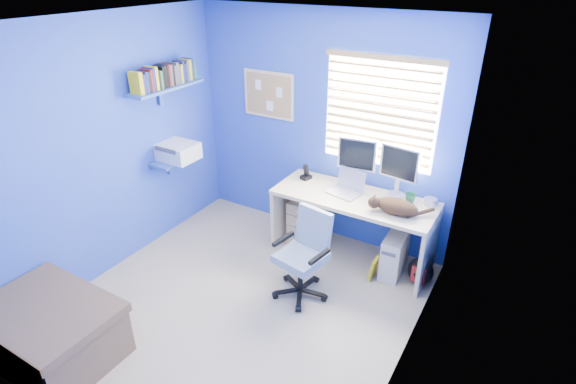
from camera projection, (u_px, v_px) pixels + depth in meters
The scene contains 23 objects.
floor at pixel (239, 305), 4.21m from camera, with size 3.00×3.20×0.00m, color #B5A58D.
ceiling at pixel (221, 23), 3.07m from camera, with size 3.00×3.20×0.00m, color white.
wall_back at pixel (321, 130), 4.87m from camera, with size 3.00×0.01×2.50m, color blue.
wall_front at pixel (52, 300), 2.42m from camera, with size 3.00×0.01×2.50m, color blue.
wall_left at pixel (106, 151), 4.32m from camera, with size 0.01×3.20×2.50m, color blue.
wall_right at pixel (414, 238), 2.96m from camera, with size 0.01×3.20×2.50m, color blue.
desk at pixel (352, 228), 4.74m from camera, with size 1.66×0.65×0.74m, color tan.
laptop at pixel (344, 184), 4.59m from camera, with size 0.33×0.26×0.22m, color silver.
monitor_left at pixel (357, 163), 4.67m from camera, with size 0.40×0.12×0.54m, color silver.
monitor_right at pixel (399, 172), 4.47m from camera, with size 0.40×0.12×0.54m, color silver.
phone at pixel (306, 172), 4.91m from camera, with size 0.09×0.11×0.17m, color black.
mug at pixel (410, 199), 4.43m from camera, with size 0.10×0.09×0.10m, color #1F6734.
cd_spindle at pixel (430, 202), 4.40m from camera, with size 0.13×0.13×0.07m, color silver.
cat at pixel (397, 206), 4.24m from camera, with size 0.41×0.21×0.15m, color black.
tower_pc at pixel (395, 254), 4.57m from camera, with size 0.19×0.44×0.45m, color beige.
drawer_boxes at pixel (306, 223), 5.02m from camera, with size 0.35×0.28×0.54m, color #D0B786.
yellow_book at pixel (373, 268), 4.52m from camera, with size 0.03×0.17×0.24m, color yellow.
backpack at pixel (420, 271), 4.44m from camera, with size 0.25×0.19×0.29m, color black.
bed_corner at pixel (52, 332), 3.58m from camera, with size 1.02×0.73×0.49m, color brown.
office_chair at pixel (303, 265), 4.24m from camera, with size 0.58×0.58×0.86m.
window_blinds at pixel (379, 113), 4.41m from camera, with size 1.15×0.05×1.10m.
corkboard at pixel (269, 95), 5.01m from camera, with size 0.64×0.02×0.52m.
wall_shelves at pixel (171, 115), 4.74m from camera, with size 0.42×0.90×1.05m.
Camera 1 is at (2.05, -2.57, 2.88)m, focal length 28.00 mm.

